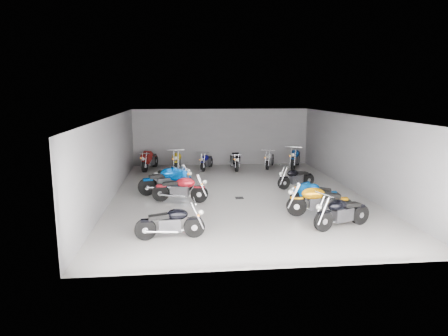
% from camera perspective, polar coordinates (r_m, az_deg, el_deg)
% --- Properties ---
extents(ground, '(14.00, 14.00, 0.00)m').
position_cam_1_polar(ground, '(16.40, 1.96, -3.84)').
color(ground, gray).
rests_on(ground, ground).
extents(wall_back, '(10.00, 0.10, 3.20)m').
position_cam_1_polar(wall_back, '(22.96, -0.39, 4.44)').
color(wall_back, slate).
rests_on(wall_back, ground).
extents(wall_left, '(0.10, 14.00, 3.20)m').
position_cam_1_polar(wall_left, '(16.17, -15.85, 1.34)').
color(wall_left, slate).
rests_on(wall_left, ground).
extents(wall_right, '(0.10, 14.00, 3.20)m').
position_cam_1_polar(wall_right, '(17.46, 18.49, 1.87)').
color(wall_right, slate).
rests_on(wall_right, ground).
extents(ceiling, '(10.00, 14.00, 0.04)m').
position_cam_1_polar(ceiling, '(15.89, 2.04, 7.46)').
color(ceiling, black).
rests_on(ceiling, wall_back).
extents(drain_grate, '(0.32, 0.32, 0.01)m').
position_cam_1_polar(drain_grate, '(15.92, 2.21, -4.27)').
color(drain_grate, black).
rests_on(drain_grate, ground).
extents(motorcycle_left_a, '(2.01, 0.42, 0.88)m').
position_cam_1_polar(motorcycle_left_a, '(11.59, -7.60, -7.72)').
color(motorcycle_left_a, black).
rests_on(motorcycle_left_a, ground).
extents(motorcycle_left_d, '(2.15, 0.63, 0.95)m').
position_cam_1_polar(motorcycle_left_d, '(15.28, -6.22, -2.98)').
color(motorcycle_left_d, black).
rests_on(motorcycle_left_d, ground).
extents(motorcycle_left_e, '(2.27, 0.76, 1.02)m').
position_cam_1_polar(motorcycle_left_e, '(16.61, -8.17, -1.79)').
color(motorcycle_left_e, black).
rests_on(motorcycle_left_e, ground).
extents(motorcycle_left_f, '(1.86, 0.63, 0.83)m').
position_cam_1_polar(motorcycle_left_f, '(18.01, -7.54, -1.11)').
color(motorcycle_left_f, black).
rests_on(motorcycle_left_f, ground).
extents(motorcycle_right_a, '(2.03, 0.88, 0.93)m').
position_cam_1_polar(motorcycle_right_a, '(12.87, 16.46, -6.07)').
color(motorcycle_right_a, black).
rests_on(motorcycle_right_a, ground).
extents(motorcycle_right_b, '(2.22, 0.59, 0.98)m').
position_cam_1_polar(motorcycle_right_b, '(13.83, 13.42, -4.62)').
color(motorcycle_right_b, black).
rests_on(motorcycle_right_b, ground).
extents(motorcycle_right_c, '(1.84, 0.58, 0.82)m').
position_cam_1_polar(motorcycle_right_c, '(15.12, 12.84, -3.62)').
color(motorcycle_right_c, black).
rests_on(motorcycle_right_c, ground).
extents(motorcycle_right_e, '(1.82, 0.81, 0.84)m').
position_cam_1_polar(motorcycle_right_e, '(17.74, 10.22, -1.37)').
color(motorcycle_right_e, black).
rests_on(motorcycle_right_e, ground).
extents(motorcycle_back_a, '(0.74, 2.20, 0.99)m').
position_cam_1_polar(motorcycle_back_a, '(21.90, -10.58, 1.14)').
color(motorcycle_back_a, black).
rests_on(motorcycle_back_a, ground).
extents(motorcycle_back_b, '(0.48, 2.29, 1.01)m').
position_cam_1_polar(motorcycle_back_b, '(21.34, -6.69, 1.03)').
color(motorcycle_back_b, black).
rests_on(motorcycle_back_b, ground).
extents(motorcycle_back_c, '(0.79, 1.84, 0.84)m').
position_cam_1_polar(motorcycle_back_c, '(21.62, -2.51, 0.98)').
color(motorcycle_back_c, black).
rests_on(motorcycle_back_c, ground).
extents(motorcycle_back_d, '(0.42, 2.03, 0.89)m').
position_cam_1_polar(motorcycle_back_d, '(21.61, 1.51, 1.05)').
color(motorcycle_back_d, black).
rests_on(motorcycle_back_d, ground).
extents(motorcycle_back_e, '(0.86, 1.88, 0.87)m').
position_cam_1_polar(motorcycle_back_e, '(22.28, 6.54, 1.25)').
color(motorcycle_back_e, black).
rests_on(motorcycle_back_e, ground).
extents(motorcycle_back_f, '(1.11, 2.19, 1.03)m').
position_cam_1_polar(motorcycle_back_f, '(22.44, 10.16, 1.45)').
color(motorcycle_back_f, black).
rests_on(motorcycle_back_f, ground).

